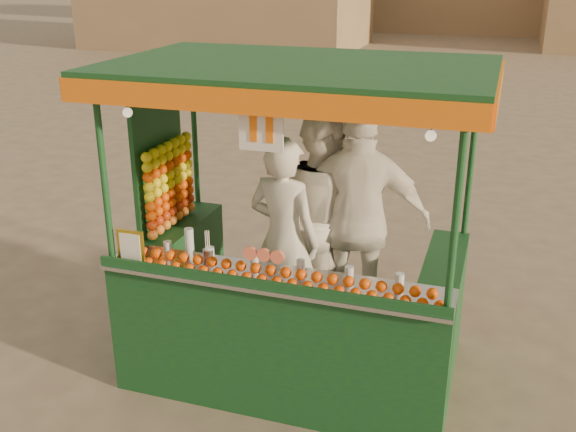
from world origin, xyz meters
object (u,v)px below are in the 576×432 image
(juice_cart, at_px, (285,283))
(vendor_left, at_px, (284,240))
(vendor_middle, at_px, (323,216))
(vendor_right, at_px, (359,221))

(juice_cart, bearing_deg, vendor_left, 112.58)
(vendor_left, relative_size, vendor_middle, 0.90)
(juice_cart, bearing_deg, vendor_middle, 70.58)
(juice_cart, relative_size, vendor_middle, 1.49)
(vendor_left, height_order, vendor_right, vendor_right)
(juice_cart, height_order, vendor_left, juice_cart)
(vendor_middle, bearing_deg, juice_cart, 108.71)
(vendor_left, height_order, vendor_middle, vendor_middle)
(vendor_left, xyz_separation_m, vendor_right, (0.53, 0.27, 0.12))
(vendor_left, distance_m, vendor_middle, 0.43)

